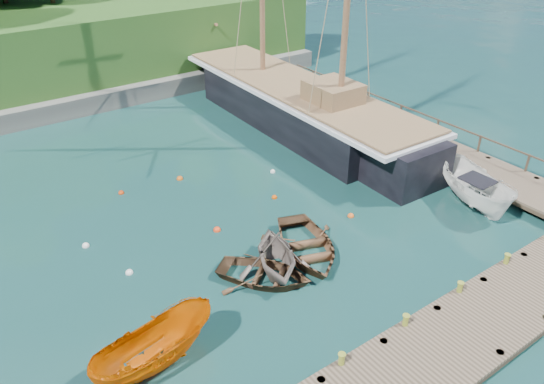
{
  "coord_description": "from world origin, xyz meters",
  "views": [
    {
      "loc": [
        -12.79,
        -13.52,
        14.0
      ],
      "look_at": [
        -0.79,
        3.2,
        2.0
      ],
      "focal_mm": 35.0,
      "sensor_mm": 36.0,
      "label": 1
    }
  ],
  "objects_px": {
    "schooner": "(298,109)",
    "cabin_boat_white": "(472,204)",
    "rowboat_1": "(276,271)",
    "motorboat_orange": "(157,365)",
    "rowboat_0": "(264,280)",
    "rowboat_2": "(306,253)"
  },
  "relations": [
    {
      "from": "rowboat_0",
      "to": "schooner",
      "type": "xyz_separation_m",
      "value": [
        10.96,
        11.82,
        1.18
      ]
    },
    {
      "from": "schooner",
      "to": "rowboat_1",
      "type": "bearing_deg",
      "value": -129.88
    },
    {
      "from": "rowboat_1",
      "to": "motorboat_orange",
      "type": "xyz_separation_m",
      "value": [
        -6.2,
        -1.72,
        0.0
      ]
    },
    {
      "from": "motorboat_orange",
      "to": "rowboat_0",
      "type": "bearing_deg",
      "value": -81.54
    },
    {
      "from": "rowboat_0",
      "to": "cabin_boat_white",
      "type": "xyz_separation_m",
      "value": [
        11.9,
        -1.29,
        0.0
      ]
    },
    {
      "from": "motorboat_orange",
      "to": "cabin_boat_white",
      "type": "relative_size",
      "value": 0.85
    },
    {
      "from": "rowboat_1",
      "to": "schooner",
      "type": "relative_size",
      "value": 0.13
    },
    {
      "from": "rowboat_0",
      "to": "rowboat_1",
      "type": "xyz_separation_m",
      "value": [
        0.73,
        0.2,
        0.0
      ]
    },
    {
      "from": "rowboat_0",
      "to": "cabin_boat_white",
      "type": "distance_m",
      "value": 11.97
    },
    {
      "from": "rowboat_0",
      "to": "motorboat_orange",
      "type": "xyz_separation_m",
      "value": [
        -5.47,
        -1.52,
        0.0
      ]
    },
    {
      "from": "rowboat_0",
      "to": "rowboat_2",
      "type": "bearing_deg",
      "value": -27.77
    },
    {
      "from": "rowboat_2",
      "to": "cabin_boat_white",
      "type": "xyz_separation_m",
      "value": [
        9.35,
        -1.73,
        0.0
      ]
    },
    {
      "from": "cabin_boat_white",
      "to": "rowboat_2",
      "type": "bearing_deg",
      "value": -169.79
    },
    {
      "from": "rowboat_0",
      "to": "motorboat_orange",
      "type": "relative_size",
      "value": 0.86
    },
    {
      "from": "rowboat_0",
      "to": "schooner",
      "type": "height_order",
      "value": "schooner"
    },
    {
      "from": "schooner",
      "to": "rowboat_0",
      "type": "bearing_deg",
      "value": -131.35
    },
    {
      "from": "rowboat_1",
      "to": "cabin_boat_white",
      "type": "distance_m",
      "value": 11.27
    },
    {
      "from": "motorboat_orange",
      "to": "schooner",
      "type": "height_order",
      "value": "schooner"
    },
    {
      "from": "rowboat_1",
      "to": "motorboat_orange",
      "type": "relative_size",
      "value": 0.81
    },
    {
      "from": "rowboat_0",
      "to": "rowboat_1",
      "type": "bearing_deg",
      "value": -22.23
    },
    {
      "from": "rowboat_1",
      "to": "schooner",
      "type": "distance_m",
      "value": 15.53
    },
    {
      "from": "schooner",
      "to": "cabin_boat_white",
      "type": "bearing_deg",
      "value": -84.43
    }
  ]
}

